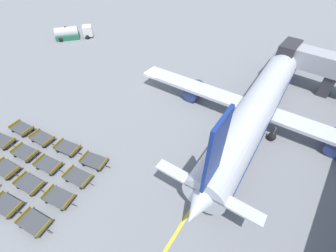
{
  "coord_description": "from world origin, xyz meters",
  "views": [
    {
      "loc": [
        21.63,
        -23.29,
        21.03
      ],
      "look_at": [
        9.09,
        -7.23,
        1.52
      ],
      "focal_mm": 24.0,
      "sensor_mm": 36.0,
      "label": 1
    }
  ],
  "objects_px": {
    "baggage_dolly_row_mid_b_col_c": "(48,165)",
    "baggage_dolly_row_far_col_c": "(68,148)",
    "baggage_dolly_row_mid_a_col_c": "(30,184)",
    "baggage_dolly_row_far_col_d": "(94,161)",
    "airplane": "(261,101)",
    "baggage_dolly_row_mid_a_col_d": "(59,198)",
    "baggage_dolly_row_mid_b_col_b": "(25,153)",
    "baggage_dolly_row_near_col_d": "(34,223)",
    "baggage_dolly_row_mid_b_col_d": "(78,177)",
    "baggage_dolly_row_near_col_c": "(7,205)",
    "baggage_dolly_row_far_col_b": "(42,138)",
    "baggage_dolly_row_mid_a_col_b": "(6,169)",
    "baggage_dolly_row_far_col_a": "(22,128)",
    "fuel_tanker_primary": "(72,33)",
    "baggage_dolly_row_mid_b_col_a": "(2,141)"
  },
  "relations": [
    {
      "from": "fuel_tanker_primary",
      "to": "baggage_dolly_row_far_col_d",
      "type": "distance_m",
      "value": 37.81
    },
    {
      "from": "baggage_dolly_row_mid_a_col_c",
      "to": "baggage_dolly_row_far_col_d",
      "type": "height_order",
      "value": "same"
    },
    {
      "from": "baggage_dolly_row_far_col_c",
      "to": "baggage_dolly_row_mid_b_col_d",
      "type": "bearing_deg",
      "value": -21.17
    },
    {
      "from": "airplane",
      "to": "baggage_dolly_row_far_col_c",
      "type": "relative_size",
      "value": 10.74
    },
    {
      "from": "baggage_dolly_row_near_col_d",
      "to": "baggage_dolly_row_mid_b_col_d",
      "type": "bearing_deg",
      "value": 99.78
    },
    {
      "from": "baggage_dolly_row_mid_b_col_c",
      "to": "baggage_dolly_row_far_col_c",
      "type": "bearing_deg",
      "value": 99.11
    },
    {
      "from": "baggage_dolly_row_mid_a_col_d",
      "to": "baggage_dolly_row_far_col_d",
      "type": "distance_m",
      "value": 5.14
    },
    {
      "from": "baggage_dolly_row_far_col_d",
      "to": "baggage_dolly_row_near_col_c",
      "type": "bearing_deg",
      "value": -105.65
    },
    {
      "from": "baggage_dolly_row_mid_a_col_d",
      "to": "baggage_dolly_row_mid_b_col_b",
      "type": "xyz_separation_m",
      "value": [
        -8.25,
        0.85,
        0.0
      ]
    },
    {
      "from": "baggage_dolly_row_mid_a_col_c",
      "to": "baggage_dolly_row_far_col_d",
      "type": "distance_m",
      "value": 6.73
    },
    {
      "from": "baggage_dolly_row_mid_a_col_b",
      "to": "baggage_dolly_row_far_col_d",
      "type": "distance_m",
      "value": 9.54
    },
    {
      "from": "baggage_dolly_row_mid_a_col_b",
      "to": "baggage_dolly_row_mid_b_col_b",
      "type": "relative_size",
      "value": 1.0
    },
    {
      "from": "baggage_dolly_row_mid_b_col_d",
      "to": "baggage_dolly_row_far_col_b",
      "type": "height_order",
      "value": "same"
    },
    {
      "from": "baggage_dolly_row_mid_a_col_d",
      "to": "airplane",
      "type": "bearing_deg",
      "value": 66.23
    },
    {
      "from": "baggage_dolly_row_mid_b_col_b",
      "to": "baggage_dolly_row_far_col_d",
      "type": "xyz_separation_m",
      "value": [
        7.38,
        4.22,
        0.0
      ]
    },
    {
      "from": "fuel_tanker_primary",
      "to": "baggage_dolly_row_mid_a_col_d",
      "type": "bearing_deg",
      "value": -36.81
    },
    {
      "from": "baggage_dolly_row_mid_a_col_c",
      "to": "baggage_dolly_row_mid_b_col_b",
      "type": "bearing_deg",
      "value": 157.57
    },
    {
      "from": "airplane",
      "to": "baggage_dolly_row_near_col_c",
      "type": "bearing_deg",
      "value": -116.7
    },
    {
      "from": "baggage_dolly_row_far_col_c",
      "to": "baggage_dolly_row_mid_a_col_b",
      "type": "bearing_deg",
      "value": -114.51
    },
    {
      "from": "baggage_dolly_row_mid_b_col_b",
      "to": "baggage_dolly_row_far_col_c",
      "type": "bearing_deg",
      "value": 46.75
    },
    {
      "from": "baggage_dolly_row_mid_b_col_c",
      "to": "baggage_dolly_row_mid_a_col_b",
      "type": "bearing_deg",
      "value": -134.86
    },
    {
      "from": "fuel_tanker_primary",
      "to": "baggage_dolly_row_near_col_d",
      "type": "bearing_deg",
      "value": -39.42
    },
    {
      "from": "baggage_dolly_row_mid_a_col_b",
      "to": "baggage_dolly_row_far_col_a",
      "type": "relative_size",
      "value": 1.0
    },
    {
      "from": "baggage_dolly_row_mid_a_col_d",
      "to": "baggage_dolly_row_far_col_a",
      "type": "relative_size",
      "value": 1.0
    },
    {
      "from": "baggage_dolly_row_mid_b_col_b",
      "to": "fuel_tanker_primary",
      "type": "bearing_deg",
      "value": 136.09
    },
    {
      "from": "baggage_dolly_row_mid_b_col_c",
      "to": "baggage_dolly_row_mid_b_col_d",
      "type": "height_order",
      "value": "same"
    },
    {
      "from": "baggage_dolly_row_mid_a_col_d",
      "to": "baggage_dolly_row_far_col_a",
      "type": "bearing_deg",
      "value": 168.12
    },
    {
      "from": "baggage_dolly_row_near_col_c",
      "to": "baggage_dolly_row_mid_b_col_b",
      "type": "relative_size",
      "value": 1.0
    },
    {
      "from": "baggage_dolly_row_mid_a_col_c",
      "to": "baggage_dolly_row_mid_a_col_d",
      "type": "xyz_separation_m",
      "value": [
        3.8,
        0.99,
        0.0
      ]
    },
    {
      "from": "airplane",
      "to": "baggage_dolly_row_mid_a_col_d",
      "type": "bearing_deg",
      "value": -113.77
    },
    {
      "from": "baggage_dolly_row_mid_b_col_a",
      "to": "baggage_dolly_row_mid_b_col_c",
      "type": "relative_size",
      "value": 1.0
    },
    {
      "from": "airplane",
      "to": "baggage_dolly_row_far_col_b",
      "type": "xyz_separation_m",
      "value": [
        -19.39,
        -20.64,
        -2.49
      ]
    },
    {
      "from": "airplane",
      "to": "baggage_dolly_row_near_col_d",
      "type": "bearing_deg",
      "value": -110.72
    },
    {
      "from": "baggage_dolly_row_near_col_d",
      "to": "baggage_dolly_row_near_col_c",
      "type": "bearing_deg",
      "value": -168.3
    },
    {
      "from": "baggage_dolly_row_mid_b_col_b",
      "to": "baggage_dolly_row_mid_b_col_d",
      "type": "bearing_deg",
      "value": 12.97
    },
    {
      "from": "baggage_dolly_row_near_col_c",
      "to": "baggage_dolly_row_far_col_d",
      "type": "height_order",
      "value": "same"
    },
    {
      "from": "baggage_dolly_row_mid_a_col_c",
      "to": "baggage_dolly_row_mid_b_col_d",
      "type": "xyz_separation_m",
      "value": [
        3.3,
        3.62,
        0.0
      ]
    },
    {
      "from": "baggage_dolly_row_mid_a_col_d",
      "to": "baggage_dolly_row_far_col_a",
      "type": "height_order",
      "value": "same"
    },
    {
      "from": "baggage_dolly_row_mid_b_col_a",
      "to": "baggage_dolly_row_mid_b_col_d",
      "type": "relative_size",
      "value": 1.0
    },
    {
      "from": "baggage_dolly_row_mid_b_col_a",
      "to": "baggage_dolly_row_mid_b_col_c",
      "type": "height_order",
      "value": "same"
    },
    {
      "from": "baggage_dolly_row_near_col_c",
      "to": "baggage_dolly_row_far_col_c",
      "type": "relative_size",
      "value": 1.0
    },
    {
      "from": "baggage_dolly_row_near_col_c",
      "to": "baggage_dolly_row_mid_a_col_d",
      "type": "xyz_separation_m",
      "value": [
        3.29,
        3.57,
        0.0
      ]
    },
    {
      "from": "baggage_dolly_row_mid_b_col_b",
      "to": "baggage_dolly_row_far_col_c",
      "type": "xyz_separation_m",
      "value": [
        3.3,
        3.51,
        0.0
      ]
    },
    {
      "from": "baggage_dolly_row_mid_b_col_b",
      "to": "baggage_dolly_row_mid_b_col_c",
      "type": "xyz_separation_m",
      "value": [
        3.75,
        0.72,
        0.0
      ]
    },
    {
      "from": "baggage_dolly_row_far_col_c",
      "to": "airplane",
      "type": "bearing_deg",
      "value": 51.66
    },
    {
      "from": "baggage_dolly_row_mid_b_col_a",
      "to": "baggage_dolly_row_near_col_c",
      "type": "bearing_deg",
      "value": -21.84
    },
    {
      "from": "baggage_dolly_row_mid_a_col_b",
      "to": "baggage_dolly_row_mid_b_col_d",
      "type": "height_order",
      "value": "same"
    },
    {
      "from": "baggage_dolly_row_mid_a_col_b",
      "to": "baggage_dolly_row_mid_b_col_a",
      "type": "xyz_separation_m",
      "value": [
        -4.62,
        1.66,
        0.0
      ]
    },
    {
      "from": "baggage_dolly_row_near_col_d",
      "to": "baggage_dolly_row_mid_a_col_b",
      "type": "relative_size",
      "value": 1.0
    },
    {
      "from": "baggage_dolly_row_mid_a_col_b",
      "to": "baggage_dolly_row_near_col_c",
      "type": "bearing_deg",
      "value": -23.97
    }
  ]
}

